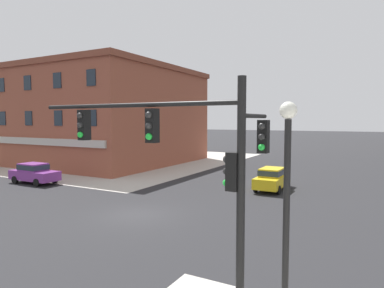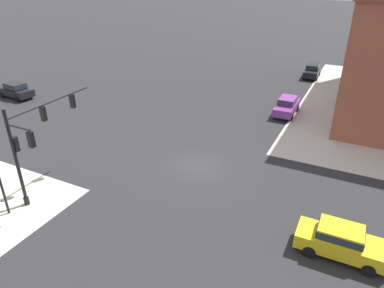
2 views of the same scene
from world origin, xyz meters
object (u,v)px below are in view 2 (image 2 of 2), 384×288
(car_cross_eastbound, at_px, (15,90))
(car_cross_westbound, at_px, (312,70))
(traffic_signal_main, at_px, (33,138))
(car_main_northbound_near, at_px, (287,105))
(car_main_southbound_near, at_px, (341,240))

(car_cross_eastbound, distance_m, car_cross_westbound, 36.53)
(traffic_signal_main, bearing_deg, car_cross_eastbound, -124.93)
(car_cross_eastbound, bearing_deg, car_main_northbound_near, 107.04)
(car_main_northbound_near, xyz_separation_m, car_main_southbound_near, (18.08, 6.88, 0.00))
(car_main_southbound_near, relative_size, car_cross_westbound, 0.99)
(car_cross_eastbound, bearing_deg, traffic_signal_main, 55.07)
(car_main_southbound_near, xyz_separation_m, car_cross_westbound, (-32.80, -6.93, 0.00))
(car_cross_eastbound, xyz_separation_m, car_cross_westbound, (-23.35, 28.10, 0.00))
(car_cross_eastbound, bearing_deg, car_main_southbound_near, 74.89)
(car_main_northbound_near, relative_size, car_cross_westbound, 0.99)
(traffic_signal_main, height_order, car_main_northbound_near, traffic_signal_main)
(traffic_signal_main, relative_size, car_cross_westbound, 1.48)
(car_cross_eastbound, relative_size, car_cross_westbound, 1.02)
(car_main_northbound_near, bearing_deg, car_cross_westbound, -179.80)
(car_cross_westbound, bearing_deg, car_cross_eastbound, -50.27)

